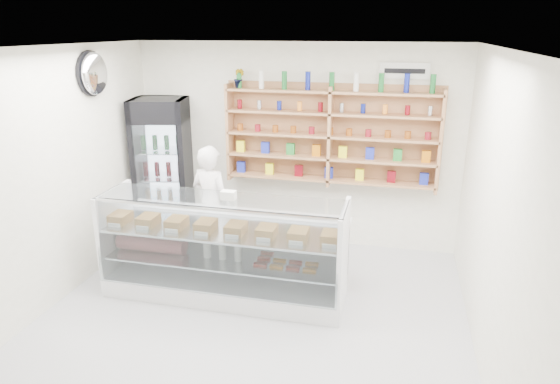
# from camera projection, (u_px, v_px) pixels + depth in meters

# --- Properties ---
(room) EXTENTS (5.00, 5.00, 5.00)m
(room) POSITION_uv_depth(u_px,v_px,m) (241.00, 205.00, 4.64)
(room) COLOR #AFAFB4
(room) RESTS_ON ground
(display_counter) EXTENTS (2.75, 0.82, 1.20)m
(display_counter) POSITION_uv_depth(u_px,v_px,m) (225.00, 268.00, 5.75)
(display_counter) COLOR white
(display_counter) RESTS_ON floor
(shop_worker) EXTENTS (0.66, 0.53, 1.57)m
(shop_worker) POSITION_uv_depth(u_px,v_px,m) (211.00, 205.00, 6.46)
(shop_worker) COLOR white
(shop_worker) RESTS_ON floor
(drinks_cooler) EXTENTS (0.88, 0.86, 2.05)m
(drinks_cooler) POSITION_uv_depth(u_px,v_px,m) (164.00, 170.00, 7.14)
(drinks_cooler) COLOR black
(drinks_cooler) RESTS_ON floor
(wall_shelving) EXTENTS (2.84, 0.28, 1.33)m
(wall_shelving) POSITION_uv_depth(u_px,v_px,m) (330.00, 136.00, 6.63)
(wall_shelving) COLOR #A2724C
(wall_shelving) RESTS_ON back_wall
(potted_plant) EXTENTS (0.16, 0.14, 0.26)m
(potted_plant) POSITION_uv_depth(u_px,v_px,m) (239.00, 78.00, 6.67)
(potted_plant) COLOR #1E6626
(potted_plant) RESTS_ON wall_shelving
(security_mirror) EXTENTS (0.15, 0.50, 0.50)m
(security_mirror) POSITION_uv_depth(u_px,v_px,m) (95.00, 74.00, 5.90)
(security_mirror) COLOR silver
(security_mirror) RESTS_ON left_wall
(wall_sign) EXTENTS (0.62, 0.03, 0.20)m
(wall_sign) POSITION_uv_depth(u_px,v_px,m) (405.00, 71.00, 6.28)
(wall_sign) COLOR white
(wall_sign) RESTS_ON back_wall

